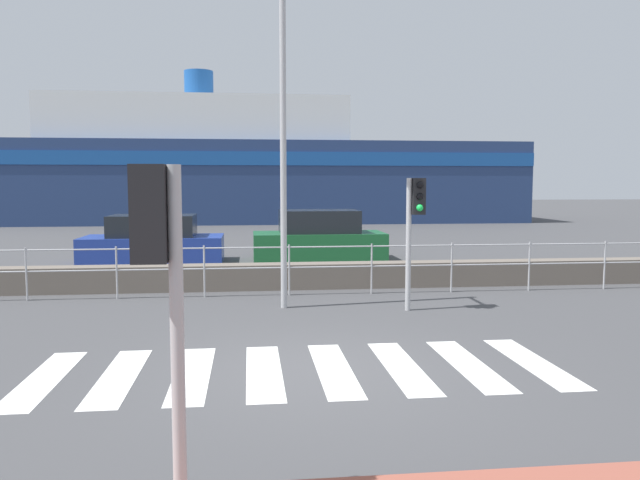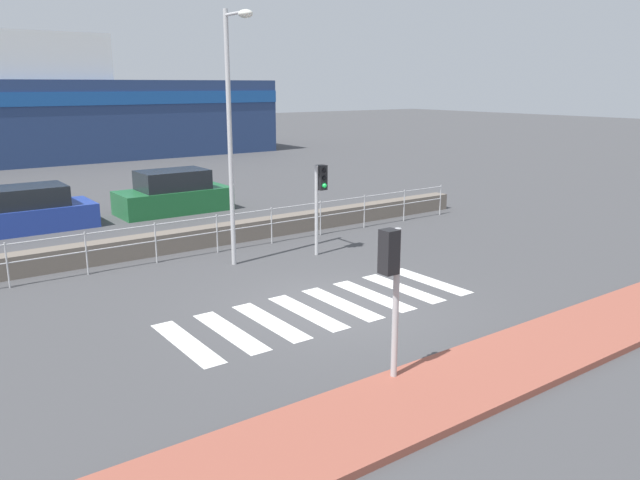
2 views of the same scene
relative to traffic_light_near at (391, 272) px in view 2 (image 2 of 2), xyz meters
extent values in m
plane|color=#424244|center=(1.47, 3.39, -1.86)|extent=(160.00, 160.00, 0.00)
cube|color=#934C3D|center=(1.47, -0.71, -1.80)|extent=(24.00, 1.80, 0.12)
cube|color=silver|center=(-1.91, 3.39, -1.86)|extent=(0.45, 2.40, 0.01)
cube|color=silver|center=(-1.01, 3.39, -1.86)|extent=(0.45, 2.40, 0.01)
cube|color=silver|center=(-0.11, 3.39, -1.86)|extent=(0.45, 2.40, 0.01)
cube|color=silver|center=(0.79, 3.39, -1.86)|extent=(0.45, 2.40, 0.01)
cube|color=silver|center=(1.69, 3.39, -1.86)|extent=(0.45, 2.40, 0.01)
cube|color=silver|center=(2.59, 3.39, -1.86)|extent=(0.45, 2.40, 0.01)
cube|color=silver|center=(3.49, 3.39, -1.86)|extent=(0.45, 2.40, 0.01)
cube|color=silver|center=(4.39, 3.39, -1.86)|extent=(0.45, 2.40, 0.01)
cube|color=#6B6056|center=(1.47, 9.66, -1.57)|extent=(19.93, 0.55, 0.57)
cylinder|color=#B2B2B5|center=(1.47, 8.79, -0.82)|extent=(17.94, 0.03, 0.03)
cylinder|color=#B2B2B5|center=(1.47, 8.79, -1.26)|extent=(17.94, 0.03, 0.03)
cylinder|color=#B2B2B5|center=(-3.91, 8.79, -1.31)|extent=(0.04, 0.04, 1.10)
cylinder|color=#B2B2B5|center=(-2.12, 8.79, -1.31)|extent=(0.04, 0.04, 1.10)
cylinder|color=#B2B2B5|center=(-0.32, 8.79, -1.31)|extent=(0.04, 0.04, 1.10)
cylinder|color=#B2B2B5|center=(1.47, 8.79, -1.31)|extent=(0.04, 0.04, 1.10)
cylinder|color=#B2B2B5|center=(3.26, 8.79, -1.31)|extent=(0.04, 0.04, 1.10)
cylinder|color=#B2B2B5|center=(5.06, 8.79, -1.31)|extent=(0.04, 0.04, 1.10)
cylinder|color=#B2B2B5|center=(6.85, 8.79, -1.31)|extent=(0.04, 0.04, 1.10)
cylinder|color=#B2B2B5|center=(8.65, 8.79, -1.31)|extent=(0.04, 0.04, 1.10)
cylinder|color=#B2B2B5|center=(10.44, 8.79, -1.31)|extent=(0.04, 0.04, 1.10)
cylinder|color=#B2B2B5|center=(0.11, -0.01, -0.60)|extent=(0.10, 0.10, 2.53)
cube|color=black|center=(-0.06, -0.01, 0.33)|extent=(0.24, 0.24, 0.68)
sphere|color=black|center=(-0.06, 0.13, 0.54)|extent=(0.13, 0.13, 0.13)
sphere|color=black|center=(-0.06, 0.13, 0.33)|extent=(0.13, 0.13, 0.13)
sphere|color=#19D84C|center=(-0.06, 0.13, 0.12)|extent=(0.13, 0.13, 0.13)
cylinder|color=#B2B2B5|center=(3.60, 6.96, -0.61)|extent=(0.10, 0.10, 2.50)
cube|color=black|center=(3.77, 6.96, 0.30)|extent=(0.24, 0.24, 0.68)
sphere|color=black|center=(3.77, 6.82, 0.51)|extent=(0.13, 0.13, 0.13)
sphere|color=black|center=(3.77, 6.82, 0.30)|extent=(0.13, 0.13, 0.13)
sphere|color=#19D84C|center=(3.77, 6.82, 0.09)|extent=(0.13, 0.13, 0.13)
cylinder|color=#B2B2B5|center=(1.28, 7.47, 1.33)|extent=(0.12, 0.12, 6.39)
cylinder|color=#B2B2B5|center=(1.28, 6.98, 4.38)|extent=(0.07, 0.97, 0.07)
ellipsoid|color=silver|center=(1.28, 6.50, 4.33)|extent=(0.32, 0.42, 0.19)
cube|color=navy|center=(1.47, 35.85, 0.58)|extent=(32.28, 8.77, 4.89)
cube|color=#194C99|center=(1.47, 31.44, 1.95)|extent=(32.28, 0.08, 0.78)
cube|color=#233D9E|center=(-2.28, 14.95, -1.46)|extent=(4.19, 1.89, 0.79)
cube|color=#1E2328|center=(-2.28, 14.95, -0.74)|extent=(2.52, 1.67, 0.65)
cube|color=#1E6633|center=(2.80, 14.95, -1.43)|extent=(4.09, 1.83, 0.86)
cube|color=#1E2328|center=(2.80, 14.95, -0.65)|extent=(2.45, 1.61, 0.70)
camera|label=1|loc=(0.62, -4.42, 0.54)|focal=35.00mm
camera|label=2|loc=(-6.17, -6.68, 2.76)|focal=35.00mm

